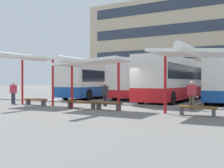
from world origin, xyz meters
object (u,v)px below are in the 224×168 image
Objects in this scene: bench_3 at (197,109)px; waiting_passenger_1 at (105,93)px; coach_bus_0 at (99,82)px; waiting_shelter_0 at (34,59)px; waiting_shelter_2 at (197,54)px; coach_bus_1 at (142,80)px; waiting_passenger_0 at (192,93)px; bench_1 at (81,103)px; waiting_passenger_2 at (13,91)px; bench_0 at (36,100)px; waiting_shelter_1 at (92,63)px; bench_2 at (108,104)px; coach_bus_2 at (176,80)px.

waiting_passenger_1 is (-6.31, 2.10, 0.53)m from bench_3.
coach_bus_0 is 10.06m from waiting_shelter_0.
waiting_shelter_0 is 10.94m from waiting_shelter_2.
coach_bus_0 is at bearing 123.94° from waiting_passenger_1.
coach_bus_1 is 11.00m from waiting_passenger_0.
bench_1 is 1.23× the size of waiting_passenger_2.
waiting_shelter_0 is at bearing -106.78° from coach_bus_1.
bench_0 is 1.06× the size of bench_3.
waiting_shelter_1 is (5.98, -10.48, 1.05)m from coach_bus_0.
waiting_shelter_0 is 2.69× the size of waiting_passenger_0.
waiting_passenger_1 is at bearing 101.20° from waiting_shelter_1.
waiting_shelter_0 is 2.81m from bench_0.
bench_0 is at bearing 177.15° from bench_3.
waiting_shelter_2 is (11.83, -10.50, 1.28)m from coach_bus_0.
waiting_shelter_1 is 2.56× the size of bench_2.
waiting_passenger_0 is (10.04, 2.18, 0.61)m from bench_0.
waiting_passenger_2 reaches higher than bench_0.
waiting_passenger_1 is (5.53, -8.21, -0.74)m from coach_bus_0.
bench_3 is 6.67m from waiting_passenger_1.
waiting_shelter_1 is (5.06, -0.71, 2.32)m from bench_0.
bench_1 is 7.23m from waiting_shelter_2.
bench_3 is at bearing 1.64° from waiting_shelter_1.
waiting_shelter_1 is at bearing -81.38° from coach_bus_1.
coach_bus_0 is 0.98× the size of coach_bus_2.
waiting_passenger_1 is 0.98× the size of waiting_passenger_2.
waiting_passenger_2 is (-7.44, 0.86, -1.76)m from waiting_shelter_1.
waiting_shelter_1 is at bearing -158.20° from bench_2.
coach_bus_0 reaches higher than waiting_shelter_2.
bench_1 is at bearing -155.89° from waiting_passenger_0.
bench_0 is at bearing -167.77° from waiting_passenger_0.
waiting_passenger_0 is at bearing 106.73° from waiting_shelter_2.
bench_0 is 10.93m from bench_3.
coach_bus_0 is 2.44× the size of waiting_shelter_2.
waiting_passenger_2 is (-5.69, -10.69, -0.92)m from coach_bus_1.
coach_bus_0 is 6.25× the size of bench_1.
coach_bus_0 reaches higher than waiting_passenger_1.
coach_bus_0 is at bearing 119.69° from waiting_shelter_1.
bench_2 is 1.12× the size of waiting_passenger_2.
coach_bus_0 is 9.89m from bench_0.
bench_1 is at bearing -5.27° from waiting_passenger_2.
bench_1 is 0.39× the size of waiting_shelter_2.
waiting_shelter_2 is at bearing -68.70° from coach_bus_2.
coach_bus_1 is at bearing 123.77° from bench_3.
coach_bus_1 reaches higher than bench_2.
bench_2 is (6.88, -10.12, -1.27)m from coach_bus_0.
bench_2 is at bearing -98.29° from coach_bus_2.
waiting_shelter_0 is 2.34× the size of bench_0.
coach_bus_0 is at bearing 138.93° from bench_3.
coach_bus_2 reaches higher than waiting_passenger_1.
waiting_shelter_0 is 0.89× the size of waiting_shelter_2.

